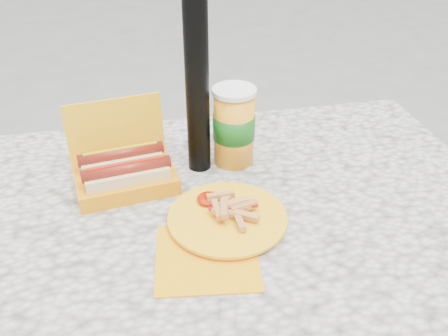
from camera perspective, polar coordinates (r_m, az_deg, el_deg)
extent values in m
cube|color=beige|center=(1.02, -1.30, -5.76)|extent=(1.20, 0.80, 0.05)
cylinder|color=black|center=(1.52, -22.59, -11.81)|extent=(0.07, 0.07, 0.70)
cylinder|color=black|center=(1.61, 14.75, -7.24)|extent=(0.07, 0.07, 0.70)
cylinder|color=black|center=(0.99, -3.35, 17.59)|extent=(0.05, 0.05, 2.20)
cube|color=#F6B112|center=(1.07, -11.13, -1.36)|extent=(0.22, 0.16, 0.04)
cube|color=#F6B112|center=(1.09, -12.30, 4.39)|extent=(0.21, 0.05, 0.13)
cube|color=#D7CD89|center=(1.03, -10.95, -1.30)|extent=(0.17, 0.07, 0.04)
cylinder|color=maroon|center=(1.02, -11.09, -0.11)|extent=(0.18, 0.05, 0.03)
cylinder|color=#971500|center=(1.01, -11.17, 0.48)|extent=(0.15, 0.03, 0.01)
cube|color=#D7CD89|center=(1.08, -11.53, 0.42)|extent=(0.17, 0.07, 0.04)
cylinder|color=maroon|center=(1.07, -11.68, 1.58)|extent=(0.18, 0.05, 0.03)
cylinder|color=#B89800|center=(1.07, -11.76, 2.15)|extent=(0.15, 0.03, 0.01)
cube|color=orange|center=(0.89, -1.96, -10.12)|extent=(0.20, 0.20, 0.00)
cylinder|color=#F6B112|center=(0.96, 0.40, -5.83)|extent=(0.22, 0.22, 0.01)
cylinder|color=#F6B112|center=(0.96, 0.40, -5.64)|extent=(0.23, 0.23, 0.01)
cube|color=#C17935|center=(0.94, 2.41, -5.45)|extent=(0.05, 0.04, 0.01)
cube|color=#C17935|center=(0.95, 2.35, -4.48)|extent=(0.06, 0.03, 0.01)
cube|color=#C17935|center=(0.95, 0.70, -5.27)|extent=(0.06, 0.03, 0.01)
cube|color=#C17935|center=(0.96, 2.17, -4.28)|extent=(0.06, 0.02, 0.01)
cube|color=#C17935|center=(0.96, 1.00, -4.62)|extent=(0.06, 0.02, 0.01)
cube|color=#C17935|center=(0.94, 0.03, -4.56)|extent=(0.03, 0.06, 0.01)
cube|color=#C17935|center=(0.98, -0.39, -3.20)|extent=(0.06, 0.02, 0.01)
cube|color=#C17935|center=(0.94, 0.06, -4.64)|extent=(0.02, 0.06, 0.01)
cube|color=#C17935|center=(0.95, -0.79, -4.78)|extent=(0.01, 0.06, 0.01)
cube|color=#C17935|center=(0.96, -0.30, -4.29)|extent=(0.05, 0.05, 0.01)
cube|color=#C17935|center=(0.93, 1.76, -6.02)|extent=(0.02, 0.06, 0.01)
cube|color=#C17935|center=(0.96, 1.26, -4.03)|extent=(0.06, 0.03, 0.01)
ellipsoid|color=#971500|center=(0.99, -1.75, -3.52)|extent=(0.05, 0.05, 0.01)
cube|color=#B80211|center=(0.95, 1.04, -4.45)|extent=(0.10, 0.02, 0.00)
cylinder|color=#FFA21C|center=(1.11, 1.14, 4.56)|extent=(0.09, 0.09, 0.17)
cylinder|color=#155B14|center=(1.10, 1.14, 4.79)|extent=(0.09, 0.09, 0.05)
cylinder|color=white|center=(1.07, 1.19, 8.80)|extent=(0.10, 0.10, 0.01)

